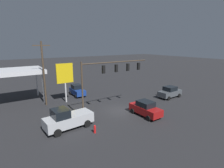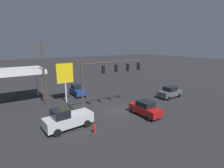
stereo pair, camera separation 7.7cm
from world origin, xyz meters
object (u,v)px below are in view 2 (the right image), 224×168
(sedan_far, at_px, (170,92))
(fire_hydrant, at_px, (95,129))
(traffic_signal_assembly, at_px, (111,73))
(utility_pole, at_px, (44,72))
(sedan_waiting, at_px, (145,108))
(pickup_parked, at_px, (67,119))
(hatchback_crossing, at_px, (77,90))
(price_sign, at_px, (65,75))

(sedan_far, bearing_deg, fire_hydrant, 10.89)
(traffic_signal_assembly, distance_m, fire_hydrant, 7.75)
(utility_pole, distance_m, fire_hydrant, 12.66)
(sedan_far, bearing_deg, sedan_waiting, 18.35)
(utility_pole, relative_size, sedan_far, 2.11)
(utility_pole, bearing_deg, pickup_parked, 90.61)
(utility_pole, bearing_deg, hatchback_crossing, -160.59)
(traffic_signal_assembly, bearing_deg, utility_pole, -49.59)
(fire_hydrant, bearing_deg, utility_pole, -79.85)
(sedan_waiting, bearing_deg, sedan_far, 109.26)
(sedan_waiting, xyz_separation_m, sedan_far, (-9.00, -3.35, 0.00))
(price_sign, distance_m, fire_hydrant, 12.03)
(traffic_signal_assembly, distance_m, price_sign, 8.34)
(pickup_parked, height_order, sedan_far, pickup_parked)
(hatchback_crossing, relative_size, sedan_far, 0.86)
(price_sign, bearing_deg, fire_hydrant, 85.41)
(traffic_signal_assembly, relative_size, pickup_parked, 1.88)
(traffic_signal_assembly, relative_size, hatchback_crossing, 2.63)
(traffic_signal_assembly, distance_m, sedan_waiting, 6.39)
(utility_pole, height_order, fire_hydrant, utility_pole)
(pickup_parked, bearing_deg, utility_pole, -93.92)
(price_sign, height_order, fire_hydrant, price_sign)
(price_sign, bearing_deg, sedan_waiting, 121.60)
(pickup_parked, xyz_separation_m, hatchback_crossing, (-5.76, -11.18, -0.16))
(hatchback_crossing, bearing_deg, price_sign, -49.92)
(pickup_parked, distance_m, fire_hydrant, 3.27)
(pickup_parked, xyz_separation_m, fire_hydrant, (-1.98, 2.51, -0.67))
(price_sign, distance_m, sedan_far, 17.73)
(traffic_signal_assembly, bearing_deg, price_sign, -64.16)
(traffic_signal_assembly, relative_size, utility_pole, 1.07)
(sedan_far, relative_size, fire_hydrant, 5.07)
(pickup_parked, distance_m, hatchback_crossing, 12.58)
(pickup_parked, relative_size, sedan_far, 1.20)
(utility_pole, xyz_separation_m, sedan_waiting, (-9.67, 11.16, -4.04))
(sedan_waiting, distance_m, fire_hydrant, 7.62)
(sedan_waiting, bearing_deg, pickup_parked, -103.22)
(utility_pole, height_order, price_sign, utility_pole)
(price_sign, relative_size, sedan_far, 1.38)
(utility_pole, distance_m, sedan_waiting, 15.31)
(utility_pole, xyz_separation_m, sedan_far, (-18.67, 7.81, -4.04))
(traffic_signal_assembly, xyz_separation_m, utility_pole, (6.60, -7.75, -0.41))
(price_sign, distance_m, sedan_waiting, 13.21)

